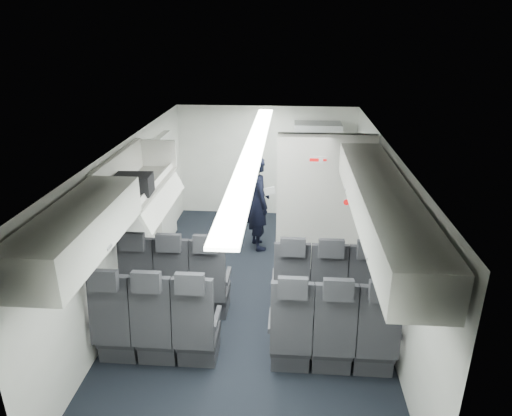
# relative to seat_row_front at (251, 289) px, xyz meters

# --- Properties ---
(cabin_shell) EXTENTS (3.41, 6.01, 2.16)m
(cabin_shell) POSITION_rel_seat_row_front_xyz_m (0.00, 0.53, 0.72)
(cabin_shell) COLOR black
(cabin_shell) RESTS_ON ground
(seat_row_front) EXTENTS (3.33, 0.56, 1.24)m
(seat_row_front) POSITION_rel_seat_row_front_xyz_m (0.00, 0.00, 0.00)
(seat_row_front) COLOR #27272A
(seat_row_front) RESTS_ON cabin_shell
(seat_row_mid) EXTENTS (3.33, 0.56, 1.24)m
(seat_row_mid) POSITION_rel_seat_row_front_xyz_m (0.00, -0.90, 0.00)
(seat_row_mid) COLOR #27272A
(seat_row_mid) RESTS_ON cabin_shell
(overhead_bin_left_rear) EXTENTS (0.53, 1.80, 0.40)m
(overhead_bin_left_rear) POSITION_rel_seat_row_front_xyz_m (-1.40, -1.47, 1.46)
(overhead_bin_left_rear) COLOR white
(overhead_bin_left_rear) RESTS_ON cabin_shell
(overhead_bin_left_front_open) EXTENTS (0.64, 1.70, 0.72)m
(overhead_bin_left_front_open) POSITION_rel_seat_row_front_xyz_m (-1.44, 0.28, 1.33)
(overhead_bin_left_front_open) COLOR #9E9E93
(overhead_bin_left_front_open) RESTS_ON cabin_shell
(overhead_bin_right_rear) EXTENTS (0.53, 1.80, 0.40)m
(overhead_bin_right_rear) POSITION_rel_seat_row_front_xyz_m (1.40, -1.47, 1.46)
(overhead_bin_right_rear) COLOR white
(overhead_bin_right_rear) RESTS_ON cabin_shell
(overhead_bin_right_front) EXTENTS (0.53, 1.70, 0.40)m
(overhead_bin_right_front) POSITION_rel_seat_row_front_xyz_m (1.40, 0.28, 1.46)
(overhead_bin_right_front) COLOR white
(overhead_bin_right_front) RESTS_ON cabin_shell
(bulkhead_partition) EXTENTS (1.40, 0.15, 2.13)m
(bulkhead_partition) POSITION_rel_seat_row_front_xyz_m (0.98, 1.33, 0.67)
(bulkhead_partition) COLOR silver
(bulkhead_partition) RESTS_ON cabin_shell
(galley_unit) EXTENTS (0.85, 0.52, 1.90)m
(galley_unit) POSITION_rel_seat_row_front_xyz_m (0.95, 3.25, 0.55)
(galley_unit) COLOR #939399
(galley_unit) RESTS_ON cabin_shell
(boarding_door) EXTENTS (0.12, 1.27, 1.86)m
(boarding_door) POSITION_rel_seat_row_front_xyz_m (-1.64, 2.09, 0.55)
(boarding_door) COLOR silver
(boarding_door) RESTS_ON cabin_shell
(flight_attendant) EXTENTS (0.57, 0.69, 1.61)m
(flight_attendant) POSITION_rel_seat_row_front_xyz_m (-0.05, 2.02, 0.40)
(flight_attendant) COLOR black
(flight_attendant) RESTS_ON ground
(carry_on_bag) EXTENTS (0.44, 0.32, 0.26)m
(carry_on_bag) POSITION_rel_seat_row_front_xyz_m (-1.38, -0.03, 1.38)
(carry_on_bag) COLOR black
(carry_on_bag) RESTS_ON overhead_bin_left_front_open
(papers) EXTENTS (0.18, 0.02, 0.12)m
(papers) POSITION_rel_seat_row_front_xyz_m (0.14, 1.97, 0.63)
(papers) COLOR white
(papers) RESTS_ON flight_attendant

